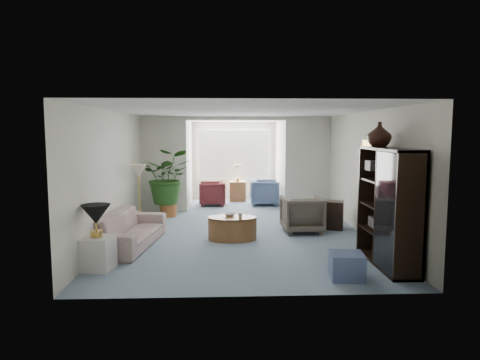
{
  "coord_description": "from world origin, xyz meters",
  "views": [
    {
      "loc": [
        -0.38,
        -8.32,
        2.09
      ],
      "look_at": [
        0.0,
        0.6,
        1.1
      ],
      "focal_mm": 32.37,
      "sensor_mm": 36.0,
      "label": 1
    }
  ],
  "objects_px": {
    "coffee_bowl": "(230,215)",
    "wingback_chair": "(302,214)",
    "sunroom_chair_maroon": "(212,193)",
    "table_lamp": "(96,214)",
    "floor_lamp": "(139,171)",
    "side_table_dark": "(331,215)",
    "ottoman": "(347,266)",
    "sofa": "(129,229)",
    "entertainment_cabinet": "(388,207)",
    "sunroom_chair_blue": "(265,192)",
    "sunroom_table": "(238,191)",
    "coffee_cup": "(240,216)",
    "framed_picture": "(369,153)",
    "coffee_table": "(232,228)",
    "cabinet_urn": "(379,134)",
    "plant_pot": "(168,210)",
    "end_table": "(97,253)"
  },
  "relations": [
    {
      "from": "coffee_cup",
      "to": "cabinet_urn",
      "type": "distance_m",
      "value": 2.95
    },
    {
      "from": "end_table",
      "to": "framed_picture",
      "type": "bearing_deg",
      "value": 19.78
    },
    {
      "from": "coffee_table",
      "to": "coffee_cup",
      "type": "bearing_deg",
      "value": -33.69
    },
    {
      "from": "framed_picture",
      "to": "end_table",
      "type": "height_order",
      "value": "framed_picture"
    },
    {
      "from": "coffee_bowl",
      "to": "framed_picture",
      "type": "bearing_deg",
      "value": -3.21
    },
    {
      "from": "entertainment_cabinet",
      "to": "ottoman",
      "type": "bearing_deg",
      "value": -142.48
    },
    {
      "from": "entertainment_cabinet",
      "to": "cabinet_urn",
      "type": "distance_m",
      "value": 1.24
    },
    {
      "from": "sofa",
      "to": "side_table_dark",
      "type": "relative_size",
      "value": 3.54
    },
    {
      "from": "table_lamp",
      "to": "sunroom_chair_maroon",
      "type": "distance_m",
      "value": 6.02
    },
    {
      "from": "side_table_dark",
      "to": "ottoman",
      "type": "height_order",
      "value": "side_table_dark"
    },
    {
      "from": "cabinet_urn",
      "to": "sunroom_chair_blue",
      "type": "height_order",
      "value": "cabinet_urn"
    },
    {
      "from": "end_table",
      "to": "wingback_chair",
      "type": "xyz_separation_m",
      "value": [
        3.58,
        2.33,
        0.13
      ]
    },
    {
      "from": "sofa",
      "to": "floor_lamp",
      "type": "xyz_separation_m",
      "value": [
        -0.12,
        1.68,
        0.94
      ]
    },
    {
      "from": "wingback_chair",
      "to": "sunroom_chair_maroon",
      "type": "xyz_separation_m",
      "value": [
        -1.95,
        3.44,
        -0.04
      ]
    },
    {
      "from": "side_table_dark",
      "to": "cabinet_urn",
      "type": "height_order",
      "value": "cabinet_urn"
    },
    {
      "from": "coffee_table",
      "to": "coffee_bowl",
      "type": "relative_size",
      "value": 4.2
    },
    {
      "from": "end_table",
      "to": "entertainment_cabinet",
      "type": "distance_m",
      "value": 4.56
    },
    {
      "from": "cabinet_urn",
      "to": "sunroom_table",
      "type": "bearing_deg",
      "value": 109.68
    },
    {
      "from": "table_lamp",
      "to": "floor_lamp",
      "type": "height_order",
      "value": "floor_lamp"
    },
    {
      "from": "coffee_cup",
      "to": "framed_picture",
      "type": "bearing_deg",
      "value": 1.14
    },
    {
      "from": "framed_picture",
      "to": "sunroom_chair_maroon",
      "type": "bearing_deg",
      "value": 127.44
    },
    {
      "from": "table_lamp",
      "to": "wingback_chair",
      "type": "distance_m",
      "value": 4.3
    },
    {
      "from": "cabinet_urn",
      "to": "sunroom_chair_maroon",
      "type": "relative_size",
      "value": 0.55
    },
    {
      "from": "framed_picture",
      "to": "table_lamp",
      "type": "relative_size",
      "value": 1.14
    },
    {
      "from": "floor_lamp",
      "to": "cabinet_urn",
      "type": "bearing_deg",
      "value": -29.1
    },
    {
      "from": "cabinet_urn",
      "to": "plant_pot",
      "type": "xyz_separation_m",
      "value": [
        -3.94,
        3.59,
        -1.89
      ]
    },
    {
      "from": "coffee_table",
      "to": "sunroom_table",
      "type": "bearing_deg",
      "value": 86.68
    },
    {
      "from": "coffee_bowl",
      "to": "wingback_chair",
      "type": "bearing_deg",
      "value": 17.35
    },
    {
      "from": "end_table",
      "to": "floor_lamp",
      "type": "bearing_deg",
      "value": 88.47
    },
    {
      "from": "entertainment_cabinet",
      "to": "ottoman",
      "type": "xyz_separation_m",
      "value": [
        -0.82,
        -0.63,
        -0.74
      ]
    },
    {
      "from": "floor_lamp",
      "to": "cabinet_urn",
      "type": "distance_m",
      "value": 5.14
    },
    {
      "from": "sunroom_chair_blue",
      "to": "sunroom_table",
      "type": "relative_size",
      "value": 1.33
    },
    {
      "from": "coffee_table",
      "to": "entertainment_cabinet",
      "type": "xyz_separation_m",
      "value": [
        2.41,
        -1.7,
        0.7
      ]
    },
    {
      "from": "coffee_table",
      "to": "sunroom_table",
      "type": "height_order",
      "value": "sunroom_table"
    },
    {
      "from": "coffee_cup",
      "to": "sunroom_table",
      "type": "xyz_separation_m",
      "value": [
        0.13,
        4.86,
        -0.19
      ]
    },
    {
      "from": "sunroom_chair_maroon",
      "to": "entertainment_cabinet",
      "type": "bearing_deg",
      "value": 27.78
    },
    {
      "from": "cabinet_urn",
      "to": "ottoman",
      "type": "bearing_deg",
      "value": -126.03
    },
    {
      "from": "table_lamp",
      "to": "cabinet_urn",
      "type": "distance_m",
      "value": 4.7
    },
    {
      "from": "side_table_dark",
      "to": "plant_pot",
      "type": "xyz_separation_m",
      "value": [
        -3.71,
        1.52,
        -0.14
      ]
    },
    {
      "from": "coffee_cup",
      "to": "sunroom_chair_maroon",
      "type": "xyz_separation_m",
      "value": [
        -0.62,
        4.11,
        -0.15
      ]
    },
    {
      "from": "sofa",
      "to": "coffee_table",
      "type": "height_order",
      "value": "sofa"
    },
    {
      "from": "framed_picture",
      "to": "sunroom_table",
      "type": "xyz_separation_m",
      "value": [
        -2.36,
        4.81,
        -1.4
      ]
    },
    {
      "from": "entertainment_cabinet",
      "to": "coffee_bowl",
      "type": "bearing_deg",
      "value": 143.84
    },
    {
      "from": "ottoman",
      "to": "cabinet_urn",
      "type": "bearing_deg",
      "value": 53.97
    },
    {
      "from": "coffee_bowl",
      "to": "ottoman",
      "type": "height_order",
      "value": "coffee_bowl"
    },
    {
      "from": "framed_picture",
      "to": "floor_lamp",
      "type": "relative_size",
      "value": 1.39
    },
    {
      "from": "wingback_chair",
      "to": "sunroom_chair_blue",
      "type": "distance_m",
      "value": 3.46
    },
    {
      "from": "table_lamp",
      "to": "side_table_dark",
      "type": "distance_m",
      "value": 5.06
    },
    {
      "from": "ottoman",
      "to": "wingback_chair",
      "type": "bearing_deg",
      "value": 92.14
    },
    {
      "from": "wingback_chair",
      "to": "sunroom_chair_maroon",
      "type": "relative_size",
      "value": 1.11
    }
  ]
}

